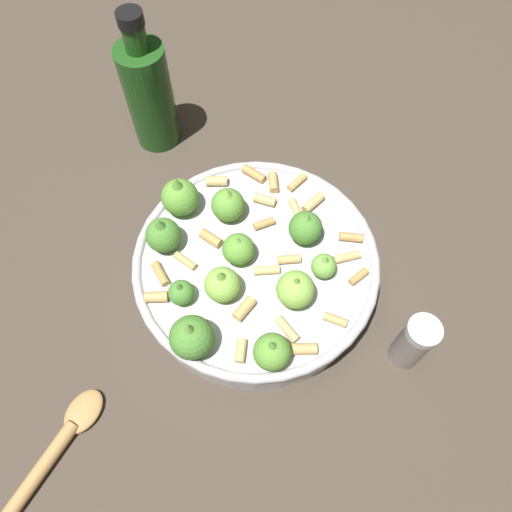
{
  "coord_description": "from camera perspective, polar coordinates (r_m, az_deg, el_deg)",
  "views": [
    {
      "loc": [
        -0.05,
        0.27,
        0.57
      ],
      "look_at": [
        0.0,
        0.0,
        0.06
      ],
      "focal_mm": 34.31,
      "sensor_mm": 36.0,
      "label": 1
    }
  ],
  "objects": [
    {
      "name": "pepper_shaker",
      "position": [
        0.58,
        17.89,
        -9.58
      ],
      "size": [
        0.04,
        0.04,
        0.09
      ],
      "color": "gray",
      "rests_on": "ground"
    },
    {
      "name": "ground_plane",
      "position": [
        0.63,
        0.0,
        -2.8
      ],
      "size": [
        2.4,
        2.4,
        0.0
      ],
      "primitive_type": "plane",
      "color": "#42382D"
    },
    {
      "name": "cooking_pan",
      "position": [
        0.59,
        -0.36,
        -1.36
      ],
      "size": [
        0.29,
        0.29,
        0.12
      ],
      "color": "#B7B7BC",
      "rests_on": "ground"
    },
    {
      "name": "olive_oil_bottle",
      "position": [
        0.72,
        -12.38,
        18.02
      ],
      "size": [
        0.07,
        0.07,
        0.21
      ],
      "color": "#1E4C19",
      "rests_on": "ground"
    },
    {
      "name": "wooden_spoon",
      "position": [
        0.61,
        -24.2,
        -22.35
      ],
      "size": [
        0.1,
        0.23,
        0.02
      ],
      "color": "#B2844C",
      "rests_on": "ground"
    }
  ]
}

